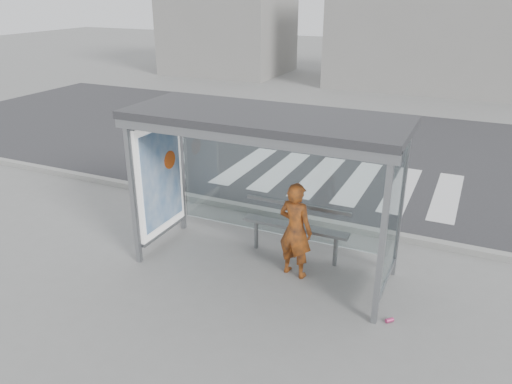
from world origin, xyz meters
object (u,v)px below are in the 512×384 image
at_px(bench, 295,226).
at_px(soda_can, 390,320).
at_px(bus_shelter, 244,150).
at_px(person, 295,230).

distance_m(bench, soda_can, 2.28).
relative_size(bench, soda_can, 16.42).
xyz_separation_m(bus_shelter, bench, (0.70, 0.52, -1.41)).
xyz_separation_m(bench, soda_can, (1.87, -1.19, -0.54)).
height_order(bus_shelter, person, bus_shelter).
distance_m(person, bench, 0.63).
distance_m(bus_shelter, bench, 1.66).
relative_size(bus_shelter, bench, 2.28).
bearing_deg(person, bus_shelter, 8.88).
height_order(person, soda_can, person).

